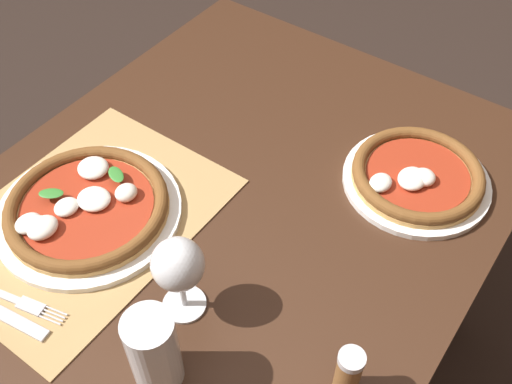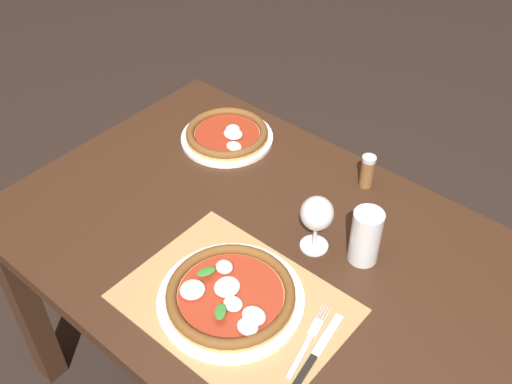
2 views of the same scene
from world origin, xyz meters
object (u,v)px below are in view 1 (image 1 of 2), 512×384
Objects in this scene: pizza_near at (86,208)px; pepper_shaker at (348,373)px; pizza_far at (417,176)px; pint_glass at (154,352)px; wine_glass at (178,267)px; fork at (12,299)px.

pepper_shaker is (0.01, 0.53, 0.03)m from pizza_near.
pizza_far is 1.89× the size of pint_glass.
wine_glass is at bearing -21.98° from pizza_far.
pizza_near is 0.34m from pint_glass.
pepper_shaker is (-0.14, 0.23, -0.02)m from pint_glass.
pizza_near is 0.60m from pizza_far.
pizza_far is at bearing 133.07° from pizza_near.
pizza_far is at bearing 166.25° from pint_glass.
wine_glass is at bearing 123.85° from fork.
pint_glass reaches higher than pizza_near.
wine_glass reaches higher than fork.
pizza_near is at bearing -171.31° from fork.
wine_glass is at bearing -84.11° from pepper_shaker.
pizza_near is 3.40× the size of pepper_shaker.
fork is (0.61, -0.41, -0.01)m from pizza_far.
pizza_far is 2.83× the size of pepper_shaker.
pepper_shaker is at bearing 109.83° from fork.
wine_glass is at bearing 80.98° from pizza_near.
pizza_near is 1.66× the size of fork.
pizza_near is at bearing -46.93° from pizza_far.
pepper_shaker is at bearing 120.97° from pint_glass.
fork is 2.05× the size of pepper_shaker.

